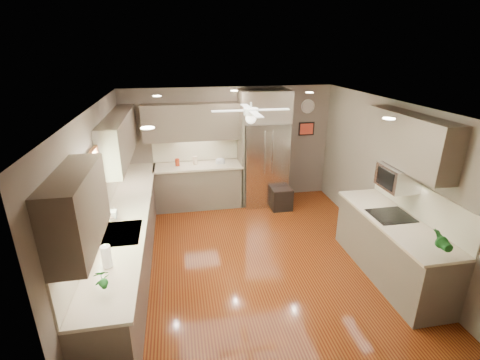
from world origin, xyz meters
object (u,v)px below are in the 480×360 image
object	(u,v)px
canister_a	(177,162)
paper_towel	(106,256)
bowl	(220,163)
microwave	(398,178)
potted_plant_right	(442,241)
stool	(281,198)
soap_bottle	(114,213)
potted_plant_left	(100,279)
canister_c	(195,160)
refrigerator	(264,151)

from	to	relation	value
canister_a	paper_towel	world-z (taller)	paper_towel
bowl	microwave	xyz separation A→B (m)	(2.27, -2.71, 0.51)
potted_plant_right	microwave	xyz separation A→B (m)	(0.12, 1.16, 0.36)
stool	paper_towel	bearing A→B (deg)	-134.49
soap_bottle	bowl	world-z (taller)	soap_bottle
microwave	paper_towel	size ratio (longest dim) A/B	1.99
potted_plant_left	potted_plant_right	bearing A→B (deg)	-0.20
canister_c	stool	xyz separation A→B (m)	(1.76, -0.52, -0.79)
canister_c	paper_towel	world-z (taller)	paper_towel
potted_plant_left	soap_bottle	bearing A→B (deg)	94.06
bowl	refrigerator	bearing A→B (deg)	-0.38
potted_plant_right	bowl	bearing A→B (deg)	119.03
microwave	stool	distance (m)	2.80
bowl	refrigerator	distance (m)	0.97
canister_a	potted_plant_left	distance (m)	3.99
bowl	refrigerator	xyz separation A→B (m)	(0.95, -0.01, 0.22)
canister_a	refrigerator	size ratio (longest dim) A/B	0.06
refrigerator	canister_c	bearing A→B (deg)	176.33
canister_c	paper_towel	bearing A→B (deg)	-108.75
stool	bowl	bearing A→B (deg)	160.80
canister_c	soap_bottle	xyz separation A→B (m)	(-1.30, -2.34, 0.02)
canister_a	paper_towel	xyz separation A→B (m)	(-0.83, -3.48, 0.06)
potted_plant_left	potted_plant_right	size ratio (longest dim) A/B	0.84
refrigerator	microwave	size ratio (longest dim) A/B	4.45
soap_bottle	potted_plant_right	size ratio (longest dim) A/B	0.60
microwave	bowl	bearing A→B (deg)	129.96
canister_a	canister_c	distance (m)	0.37
potted_plant_left	paper_towel	xyz separation A→B (m)	(-0.01, 0.42, -0.01)
stool	potted_plant_left	bearing A→B (deg)	-130.65
potted_plant_right	microwave	size ratio (longest dim) A/B	0.64
canister_a	potted_plant_right	xyz separation A→B (m)	(3.05, -3.91, 0.10)
canister_c	potted_plant_left	size ratio (longest dim) A/B	0.55
canister_a	refrigerator	world-z (taller)	refrigerator
microwave	soap_bottle	bearing A→B (deg)	173.50
canister_c	bowl	bearing A→B (deg)	-9.50
canister_c	potted_plant_right	xyz separation A→B (m)	(2.68, -3.96, 0.09)
paper_towel	bowl	bearing A→B (deg)	63.36
canister_c	stool	bearing A→B (deg)	-16.38
paper_towel	canister_c	bearing A→B (deg)	71.25
canister_a	bowl	size ratio (longest dim) A/B	0.71
refrigerator	paper_towel	xyz separation A→B (m)	(-2.67, -3.43, -0.11)
stool	paper_towel	size ratio (longest dim) A/B	1.78
bowl	paper_towel	distance (m)	3.85
potted_plant_left	microwave	world-z (taller)	microwave
potted_plant_right	stool	bearing A→B (deg)	104.92
potted_plant_right	bowl	world-z (taller)	potted_plant_right
soap_bottle	microwave	world-z (taller)	microwave
soap_bottle	refrigerator	world-z (taller)	refrigerator
soap_bottle	potted_plant_left	xyz separation A→B (m)	(0.11, -1.61, 0.04)
potted_plant_left	canister_c	bearing A→B (deg)	73.28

